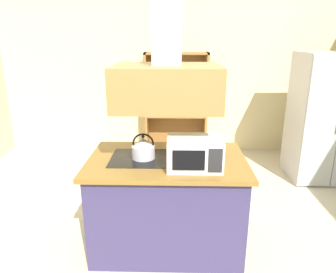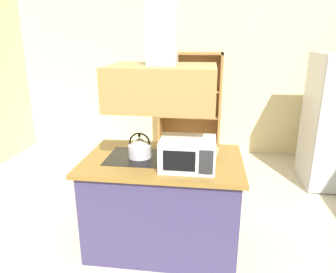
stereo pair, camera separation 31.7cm
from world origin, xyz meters
name	(u,v)px [view 1 (the left image)]	position (x,y,z in m)	size (l,w,h in m)	color
ground_plane	(171,256)	(0.00, 0.00, 0.00)	(7.80, 7.80, 0.00)	beige
wall_back	(174,74)	(0.00, 3.00, 1.35)	(6.00, 0.12, 2.70)	beige
kitchen_island	(167,202)	(-0.04, 0.21, 0.45)	(1.44, 0.95, 0.90)	#372F58
range_hood	(167,71)	(-0.04, 0.21, 1.69)	(0.90, 0.70, 1.32)	olive
refrigerator	(327,118)	(2.14, 1.83, 0.89)	(0.90, 0.78, 1.78)	#B3B2B6
dish_cabinet	(176,111)	(0.04, 2.78, 0.76)	(1.04, 0.40, 1.73)	olive
kettle	(143,148)	(-0.26, 0.21, 1.00)	(0.21, 0.21, 0.24)	silver
cutting_board	(202,149)	(0.30, 0.44, 0.91)	(0.34, 0.24, 0.02)	tan
microwave	(194,153)	(0.20, 0.02, 1.03)	(0.46, 0.35, 0.26)	silver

